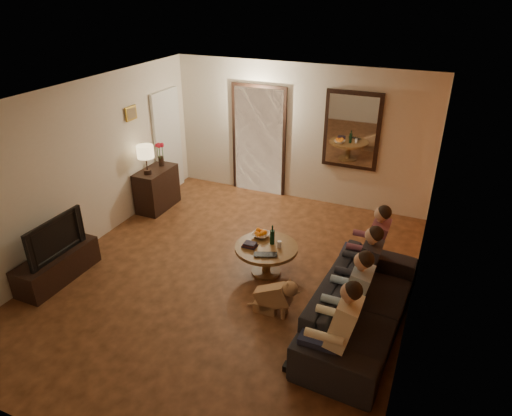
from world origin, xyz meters
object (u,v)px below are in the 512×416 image
at_px(table_lamp, 146,160).
at_px(person_a, 336,335).
at_px(wine_bottle, 272,234).
at_px(sofa, 361,306).
at_px(tv_stand, 58,266).
at_px(laptop, 265,257).
at_px(dog, 273,295).
at_px(person_b, 349,302).
at_px(bowl, 261,235).
at_px(coffee_table, 266,259).
at_px(person_d, 370,251).
at_px(person_c, 360,274).
at_px(dresser, 157,189).
at_px(tv, 51,236).

xyz_separation_m(table_lamp, person_a, (4.13, -2.53, -0.44)).
bearing_deg(wine_bottle, sofa, -27.57).
xyz_separation_m(tv_stand, sofa, (4.23, 0.67, 0.14)).
distance_m(tv_stand, laptop, 3.01).
distance_m(person_a, dog, 1.29).
xyz_separation_m(table_lamp, person_b, (4.13, -1.93, -0.44)).
height_order(table_lamp, bowl, table_lamp).
relative_size(person_a, laptop, 3.65).
bearing_deg(coffee_table, person_d, 9.19).
relative_size(table_lamp, person_b, 0.45).
height_order(person_c, coffee_table, person_c).
xyz_separation_m(dresser, dog, (3.13, -2.00, -0.11)).
relative_size(person_b, wine_bottle, 3.87).
distance_m(dresser, bowl, 2.70).
bearing_deg(sofa, bowl, 66.32).
relative_size(coffee_table, bowl, 3.54).
xyz_separation_m(person_c, coffee_table, (-1.42, 0.37, -0.38)).
xyz_separation_m(sofa, person_c, (-0.10, 0.30, 0.25)).
bearing_deg(tv_stand, bowl, 31.65).
bearing_deg(coffee_table, laptop, -70.35).
bearing_deg(bowl, person_a, -48.13).
bearing_deg(dresser, person_c, -20.62).
relative_size(person_c, dog, 2.14).
relative_size(tv_stand, wine_bottle, 4.05).
height_order(tv_stand, sofa, sofa).
height_order(sofa, wine_bottle, wine_bottle).
xyz_separation_m(tv, coffee_table, (2.70, 1.34, -0.48)).
distance_m(sofa, bowl, 1.93).
xyz_separation_m(tv_stand, person_a, (4.13, -0.23, 0.39)).
bearing_deg(wine_bottle, person_d, 5.42).
relative_size(sofa, bowl, 9.23).
bearing_deg(sofa, wine_bottle, 66.32).
bearing_deg(table_lamp, person_a, -31.54).
relative_size(sofa, person_b, 1.99).
xyz_separation_m(person_d, coffee_table, (-1.42, -0.23, -0.38)).
height_order(tv, wine_bottle, tv).
height_order(person_c, person_d, same).
xyz_separation_m(coffee_table, bowl, (-0.18, 0.22, 0.26)).
xyz_separation_m(tv_stand, laptop, (2.80, 1.06, 0.25)).
bearing_deg(dog, table_lamp, 148.18).
bearing_deg(dog, person_c, 21.89).
bearing_deg(dog, dresser, 145.23).
bearing_deg(table_lamp, tv, -90.00).
distance_m(person_b, bowl, 2.00).
bearing_deg(sofa, laptop, 78.59).
bearing_deg(wine_bottle, bowl, 152.45).
distance_m(table_lamp, tv, 2.32).
relative_size(tv, person_b, 0.83).
relative_size(dresser, wine_bottle, 2.81).
distance_m(dresser, sofa, 4.62).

